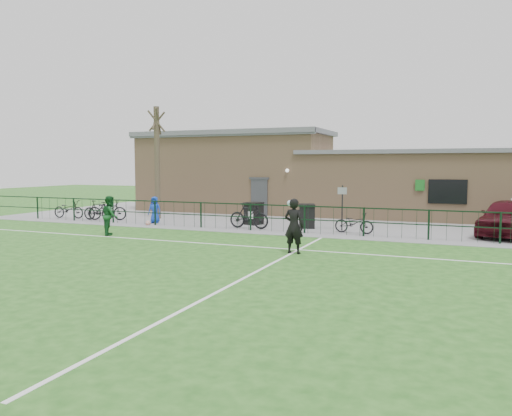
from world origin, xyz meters
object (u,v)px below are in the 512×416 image
at_px(bicycle_c, 107,210).
at_px(spectator_child, 155,210).
at_px(sign_post, 342,208).
at_px(bicycle_d, 249,216).
at_px(car_maroon, 508,217).
at_px(bicycle_a, 69,209).
at_px(bicycle_b, 98,210).
at_px(wheelie_bin_right, 307,217).
at_px(bicycle_e, 354,223).
at_px(outfield_player, 110,215).
at_px(bare_tree, 157,163).
at_px(ball_ground, 148,223).
at_px(wheelie_bin_left, 254,214).

xyz_separation_m(bicycle_c, spectator_child, (3.04, -0.15, 0.12)).
distance_m(sign_post, bicycle_d, 4.21).
distance_m(car_maroon, bicycle_c, 19.02).
height_order(bicycle_c, spectator_child, spectator_child).
distance_m(bicycle_a, bicycle_b, 2.10).
height_order(wheelie_bin_right, sign_post, sign_post).
bearing_deg(bicycle_d, bicycle_e, -85.09).
bearing_deg(outfield_player, sign_post, -93.79).
relative_size(bare_tree, bicycle_b, 3.50).
xyz_separation_m(bicycle_a, outfield_player, (6.23, -4.29, 0.31)).
height_order(bicycle_c, bicycle_d, bicycle_d).
bearing_deg(bicycle_c, ball_ground, -125.12).
bearing_deg(bare_tree, wheelie_bin_left, -5.32).
height_order(sign_post, outfield_player, sign_post).
bearing_deg(ball_ground, outfield_player, -82.79).
xyz_separation_m(spectator_child, outfield_player, (0.64, -4.20, 0.14)).
distance_m(sign_post, bicycle_e, 1.09).
xyz_separation_m(sign_post, bicycle_a, (-14.87, -0.63, -0.51)).
relative_size(spectator_child, outfield_player, 0.81).
relative_size(bicycle_b, spectator_child, 1.30).
distance_m(car_maroon, bicycle_a, 21.56).
relative_size(bicycle_e, outfield_player, 1.03).
xyz_separation_m(bare_tree, bicycle_c, (-2.04, -1.67, -2.43)).
bearing_deg(wheelie_bin_right, bicycle_e, -43.04).
relative_size(bare_tree, bicycle_e, 3.56).
relative_size(bicycle_a, spectator_child, 1.41).
distance_m(wheelie_bin_right, car_maroon, 8.36).
bearing_deg(outfield_player, bicycle_c, 6.79).
bearing_deg(car_maroon, bicycle_a, -160.78).
bearing_deg(spectator_child, outfield_player, -91.55).
xyz_separation_m(wheelie_bin_left, spectator_child, (-4.83, -1.27, 0.16)).
bearing_deg(outfield_player, bare_tree, -18.15).
xyz_separation_m(bicycle_d, ball_ground, (-4.97, -0.72, -0.48)).
xyz_separation_m(sign_post, ball_ground, (-9.06, -1.63, -0.90)).
height_order(bare_tree, car_maroon, bare_tree).
distance_m(sign_post, bicycle_b, 12.80).
relative_size(car_maroon, ball_ground, 18.45).
distance_m(bicycle_e, outfield_player, 10.24).
bearing_deg(bicycle_c, bicycle_b, 92.86).
xyz_separation_m(car_maroon, bicycle_d, (-10.71, -1.90, -0.18)).
height_order(car_maroon, ball_ground, car_maroon).
distance_m(car_maroon, bicycle_d, 10.88).
bearing_deg(ball_ground, bicycle_c, 162.14).
distance_m(bare_tree, bicycle_e, 11.38).
bearing_deg(ball_ground, car_maroon, 9.48).
distance_m(wheelie_bin_right, ball_ground, 7.61).
distance_m(bare_tree, bicycle_a, 5.49).
bearing_deg(bicycle_c, outfield_player, -156.99).
distance_m(bicycle_e, ball_ground, 9.78).
bearing_deg(bicycle_b, spectator_child, -98.30).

